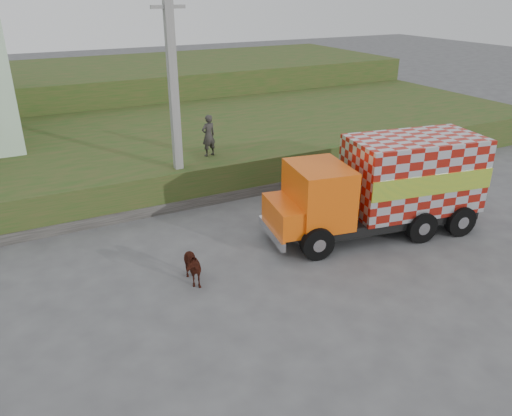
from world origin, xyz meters
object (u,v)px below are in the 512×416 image
utility_pole (174,100)px  cow (189,266)px  pedestrian (209,135)px  cargo_truck (386,186)px

utility_pole → cow: (-1.67, -5.50, -3.53)m
pedestrian → cow: bearing=50.4°
cargo_truck → cow: 7.22m
pedestrian → cargo_truck: bearing=108.9°
cargo_truck → utility_pole: bearing=144.6°
utility_pole → pedestrian: (1.62, 0.89, -1.73)m
cow → pedestrian: pedestrian is taller
cargo_truck → pedestrian: size_ratio=4.53×
cargo_truck → cow: cargo_truck is taller
utility_pole → pedestrian: utility_pole is taller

